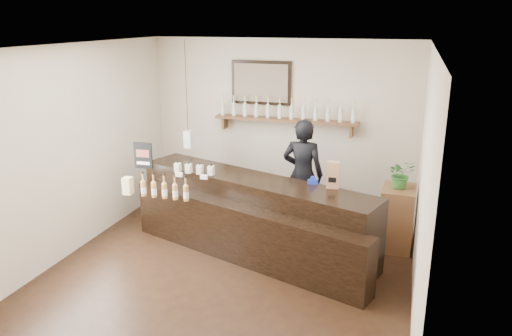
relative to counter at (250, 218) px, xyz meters
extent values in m
plane|color=black|center=(-0.08, -0.57, -0.47)|extent=(5.00, 5.00, 0.00)
plane|color=beige|center=(-0.08, 1.93, 0.93)|extent=(4.50, 0.00, 4.50)
plane|color=beige|center=(-0.08, -3.07, 0.93)|extent=(4.50, 0.00, 4.50)
plane|color=beige|center=(-2.33, -0.57, 0.93)|extent=(0.00, 5.00, 5.00)
plane|color=beige|center=(2.17, -0.57, 0.93)|extent=(0.00, 5.00, 5.00)
plane|color=white|center=(-0.08, -0.57, 2.33)|extent=(5.00, 5.00, 0.00)
cube|color=brown|center=(0.02, 1.80, 1.03)|extent=(2.40, 0.25, 0.04)
cube|color=brown|center=(-1.06, 1.83, 0.91)|extent=(0.04, 0.20, 0.20)
cube|color=brown|center=(1.10, 1.83, 0.91)|extent=(0.04, 0.20, 0.20)
cube|color=black|center=(-0.43, 1.90, 1.61)|extent=(1.02, 0.04, 0.72)
cube|color=#42372A|center=(-0.43, 1.88, 1.61)|extent=(0.92, 0.01, 0.62)
cube|color=white|center=(-1.38, 1.03, 0.78)|extent=(0.12, 0.12, 0.28)
cylinder|color=black|center=(-1.38, 1.03, 1.62)|extent=(0.01, 0.01, 1.41)
cylinder|color=beige|center=(-1.08, 1.80, 1.15)|extent=(0.07, 0.07, 0.20)
cone|color=beige|center=(-1.08, 1.80, 1.28)|extent=(0.07, 0.07, 0.05)
cylinder|color=beige|center=(-1.08, 1.80, 1.34)|extent=(0.02, 0.02, 0.07)
cylinder|color=gold|center=(-1.08, 1.80, 1.38)|extent=(0.03, 0.03, 0.02)
cylinder|color=white|center=(-1.08, 1.80, 1.13)|extent=(0.07, 0.07, 0.09)
cylinder|color=beige|center=(-0.88, 1.80, 1.15)|extent=(0.07, 0.07, 0.20)
cone|color=beige|center=(-0.88, 1.80, 1.28)|extent=(0.07, 0.07, 0.05)
cylinder|color=beige|center=(-0.88, 1.80, 1.34)|extent=(0.02, 0.02, 0.07)
cylinder|color=gold|center=(-0.88, 1.80, 1.38)|extent=(0.03, 0.03, 0.02)
cylinder|color=white|center=(-0.88, 1.80, 1.13)|extent=(0.07, 0.07, 0.09)
cylinder|color=beige|center=(-0.68, 1.80, 1.15)|extent=(0.07, 0.07, 0.20)
cone|color=beige|center=(-0.68, 1.80, 1.28)|extent=(0.07, 0.07, 0.05)
cylinder|color=beige|center=(-0.68, 1.80, 1.34)|extent=(0.02, 0.02, 0.07)
cylinder|color=gold|center=(-0.68, 1.80, 1.38)|extent=(0.03, 0.03, 0.02)
cylinder|color=white|center=(-0.68, 1.80, 1.13)|extent=(0.07, 0.07, 0.09)
cylinder|color=beige|center=(-0.48, 1.80, 1.15)|extent=(0.07, 0.07, 0.20)
cone|color=beige|center=(-0.48, 1.80, 1.28)|extent=(0.07, 0.07, 0.05)
cylinder|color=beige|center=(-0.48, 1.80, 1.34)|extent=(0.02, 0.02, 0.07)
cylinder|color=gold|center=(-0.48, 1.80, 1.38)|extent=(0.03, 0.03, 0.02)
cylinder|color=white|center=(-0.48, 1.80, 1.13)|extent=(0.07, 0.07, 0.09)
cylinder|color=beige|center=(-0.28, 1.80, 1.15)|extent=(0.07, 0.07, 0.20)
cone|color=beige|center=(-0.28, 1.80, 1.28)|extent=(0.07, 0.07, 0.05)
cylinder|color=beige|center=(-0.28, 1.80, 1.34)|extent=(0.02, 0.02, 0.07)
cylinder|color=gold|center=(-0.28, 1.80, 1.38)|extent=(0.03, 0.03, 0.02)
cylinder|color=white|center=(-0.28, 1.80, 1.13)|extent=(0.07, 0.07, 0.09)
cylinder|color=beige|center=(-0.08, 1.80, 1.15)|extent=(0.07, 0.07, 0.20)
cone|color=beige|center=(-0.08, 1.80, 1.28)|extent=(0.07, 0.07, 0.05)
cylinder|color=beige|center=(-0.08, 1.80, 1.34)|extent=(0.02, 0.02, 0.07)
cylinder|color=gold|center=(-0.08, 1.80, 1.38)|extent=(0.03, 0.03, 0.02)
cylinder|color=white|center=(-0.08, 1.80, 1.13)|extent=(0.07, 0.07, 0.09)
cylinder|color=beige|center=(0.12, 1.80, 1.15)|extent=(0.07, 0.07, 0.20)
cone|color=beige|center=(0.12, 1.80, 1.28)|extent=(0.07, 0.07, 0.05)
cylinder|color=beige|center=(0.12, 1.80, 1.34)|extent=(0.02, 0.02, 0.07)
cylinder|color=gold|center=(0.12, 1.80, 1.38)|extent=(0.03, 0.03, 0.02)
cylinder|color=white|center=(0.12, 1.80, 1.13)|extent=(0.07, 0.07, 0.09)
cylinder|color=beige|center=(0.32, 1.80, 1.15)|extent=(0.07, 0.07, 0.20)
cone|color=beige|center=(0.32, 1.80, 1.28)|extent=(0.07, 0.07, 0.05)
cylinder|color=beige|center=(0.32, 1.80, 1.34)|extent=(0.02, 0.02, 0.07)
cylinder|color=gold|center=(0.32, 1.80, 1.38)|extent=(0.03, 0.03, 0.02)
cylinder|color=white|center=(0.32, 1.80, 1.13)|extent=(0.07, 0.07, 0.09)
cylinder|color=beige|center=(0.52, 1.80, 1.15)|extent=(0.07, 0.07, 0.20)
cone|color=beige|center=(0.52, 1.80, 1.28)|extent=(0.07, 0.07, 0.05)
cylinder|color=beige|center=(0.52, 1.80, 1.34)|extent=(0.02, 0.02, 0.07)
cylinder|color=gold|center=(0.52, 1.80, 1.38)|extent=(0.03, 0.03, 0.02)
cylinder|color=white|center=(0.52, 1.80, 1.13)|extent=(0.07, 0.07, 0.09)
cylinder|color=beige|center=(0.72, 1.80, 1.15)|extent=(0.07, 0.07, 0.20)
cone|color=beige|center=(0.72, 1.80, 1.28)|extent=(0.07, 0.07, 0.05)
cylinder|color=beige|center=(0.72, 1.80, 1.34)|extent=(0.02, 0.02, 0.07)
cylinder|color=gold|center=(0.72, 1.80, 1.38)|extent=(0.03, 0.03, 0.02)
cylinder|color=white|center=(0.72, 1.80, 1.13)|extent=(0.07, 0.07, 0.09)
cylinder|color=beige|center=(0.92, 1.80, 1.15)|extent=(0.07, 0.07, 0.20)
cone|color=beige|center=(0.92, 1.80, 1.28)|extent=(0.07, 0.07, 0.05)
cylinder|color=beige|center=(0.92, 1.80, 1.34)|extent=(0.02, 0.02, 0.07)
cylinder|color=gold|center=(0.92, 1.80, 1.38)|extent=(0.03, 0.03, 0.02)
cylinder|color=white|center=(0.92, 1.80, 1.13)|extent=(0.07, 0.07, 0.09)
cylinder|color=beige|center=(1.12, 1.80, 1.15)|extent=(0.07, 0.07, 0.20)
cone|color=beige|center=(1.12, 1.80, 1.28)|extent=(0.07, 0.07, 0.05)
cylinder|color=beige|center=(1.12, 1.80, 1.34)|extent=(0.02, 0.02, 0.07)
cylinder|color=gold|center=(1.12, 1.80, 1.38)|extent=(0.03, 0.03, 0.02)
cylinder|color=white|center=(1.12, 1.80, 1.13)|extent=(0.07, 0.07, 0.09)
cube|color=black|center=(0.01, 0.13, 0.03)|extent=(3.62, 1.76, 1.01)
cube|color=black|center=(0.01, -0.35, -0.09)|extent=(3.52, 1.45, 0.76)
cube|color=white|center=(-1.00, -0.10, 0.56)|extent=(0.10, 0.04, 0.05)
cube|color=white|center=(-0.63, -0.10, 0.56)|extent=(0.10, 0.04, 0.05)
cube|color=#DACA85|center=(-1.67, -0.35, 0.35)|extent=(0.12, 0.12, 0.12)
cube|color=#DACA85|center=(-1.67, -0.35, 0.47)|extent=(0.12, 0.12, 0.12)
cube|color=beige|center=(-1.11, 0.08, 0.60)|extent=(0.08, 0.08, 0.13)
cube|color=beige|center=(-1.11, 0.03, 0.60)|extent=(0.07, 0.00, 0.06)
cylinder|color=black|center=(-1.11, 0.08, 0.69)|extent=(0.02, 0.02, 0.03)
cube|color=beige|center=(-0.94, 0.08, 0.60)|extent=(0.08, 0.08, 0.13)
cube|color=beige|center=(-0.94, 0.03, 0.60)|extent=(0.07, 0.00, 0.06)
cylinder|color=black|center=(-0.94, 0.08, 0.69)|extent=(0.02, 0.02, 0.03)
cube|color=beige|center=(-0.77, 0.08, 0.60)|extent=(0.08, 0.08, 0.13)
cube|color=beige|center=(-0.77, 0.03, 0.60)|extent=(0.07, 0.00, 0.06)
cylinder|color=black|center=(-0.77, 0.08, 0.69)|extent=(0.02, 0.02, 0.03)
cube|color=beige|center=(-0.60, 0.08, 0.60)|extent=(0.08, 0.08, 0.13)
cube|color=beige|center=(-0.60, 0.03, 0.60)|extent=(0.07, 0.00, 0.06)
cylinder|color=black|center=(-0.60, 0.08, 0.69)|extent=(0.02, 0.02, 0.03)
cylinder|color=#B8833E|center=(-1.43, -0.35, 0.39)|extent=(0.07, 0.07, 0.20)
cone|color=#B8833E|center=(-1.43, -0.35, 0.52)|extent=(0.07, 0.07, 0.05)
cylinder|color=#B8833E|center=(-1.43, -0.35, 0.58)|extent=(0.02, 0.02, 0.07)
cylinder|color=black|center=(-1.43, -0.35, 0.63)|extent=(0.03, 0.03, 0.02)
cylinder|color=white|center=(-1.43, -0.35, 0.37)|extent=(0.07, 0.07, 0.09)
cylinder|color=#B8833E|center=(-1.27, -0.35, 0.39)|extent=(0.07, 0.07, 0.20)
cone|color=#B8833E|center=(-1.27, -0.35, 0.52)|extent=(0.07, 0.07, 0.05)
cylinder|color=#B8833E|center=(-1.27, -0.35, 0.58)|extent=(0.02, 0.02, 0.07)
cylinder|color=black|center=(-1.27, -0.35, 0.63)|extent=(0.03, 0.03, 0.02)
cylinder|color=white|center=(-1.27, -0.35, 0.37)|extent=(0.07, 0.07, 0.09)
cylinder|color=#B8833E|center=(-1.11, -0.35, 0.39)|extent=(0.07, 0.07, 0.20)
cone|color=#B8833E|center=(-1.11, -0.35, 0.52)|extent=(0.07, 0.07, 0.05)
cylinder|color=#B8833E|center=(-1.11, -0.35, 0.58)|extent=(0.02, 0.02, 0.07)
cylinder|color=black|center=(-1.11, -0.35, 0.63)|extent=(0.03, 0.03, 0.02)
cylinder|color=white|center=(-1.11, -0.35, 0.37)|extent=(0.07, 0.07, 0.09)
cylinder|color=#B8833E|center=(-0.95, -0.35, 0.39)|extent=(0.07, 0.07, 0.20)
cone|color=#B8833E|center=(-0.95, -0.35, 0.52)|extent=(0.07, 0.07, 0.05)
cylinder|color=#B8833E|center=(-0.95, -0.35, 0.58)|extent=(0.02, 0.02, 0.07)
cylinder|color=black|center=(-0.95, -0.35, 0.63)|extent=(0.03, 0.03, 0.02)
cylinder|color=white|center=(-0.95, -0.35, 0.37)|extent=(0.07, 0.07, 0.09)
cylinder|color=#B8833E|center=(-0.79, -0.35, 0.39)|extent=(0.07, 0.07, 0.20)
cone|color=#B8833E|center=(-0.79, -0.35, 0.52)|extent=(0.07, 0.07, 0.05)
cylinder|color=#B8833E|center=(-0.79, -0.35, 0.58)|extent=(0.02, 0.02, 0.07)
cylinder|color=black|center=(-0.79, -0.35, 0.63)|extent=(0.03, 0.03, 0.02)
cylinder|color=white|center=(-0.79, -0.35, 0.37)|extent=(0.07, 0.07, 0.09)
cube|color=black|center=(-1.66, 0.09, 0.73)|extent=(0.28, 0.04, 0.39)
cube|color=brown|center=(-1.66, 0.08, 0.76)|extent=(0.20, 0.02, 0.11)
cube|color=white|center=(-1.66, 0.08, 0.62)|extent=(0.20, 0.02, 0.04)
cube|color=#A3764E|center=(1.10, 0.06, 0.71)|extent=(0.17, 0.13, 0.35)
cube|color=black|center=(1.10, 0.00, 0.66)|extent=(0.10, 0.01, 0.07)
cube|color=#192CAF|center=(0.82, 0.12, 0.57)|extent=(0.13, 0.06, 0.06)
cylinder|color=#192CAF|center=(0.82, 0.12, 0.61)|extent=(0.07, 0.04, 0.07)
cube|color=brown|center=(1.92, 0.70, -0.03)|extent=(0.45, 0.62, 0.88)
imported|color=#2E692A|center=(1.92, 0.70, 0.61)|extent=(0.47, 0.45, 0.40)
imported|color=black|center=(0.51, 0.98, 0.49)|extent=(0.71, 0.47, 1.92)
camera|label=1|loc=(1.97, -6.04, 2.64)|focal=35.00mm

